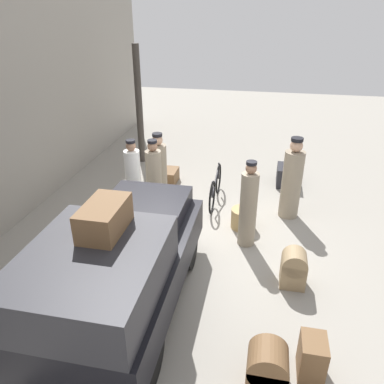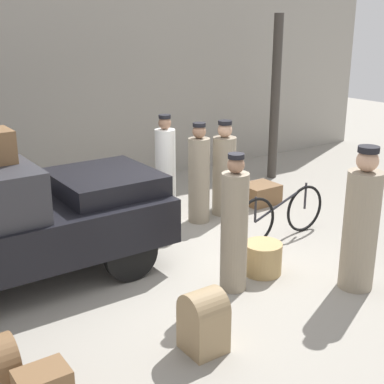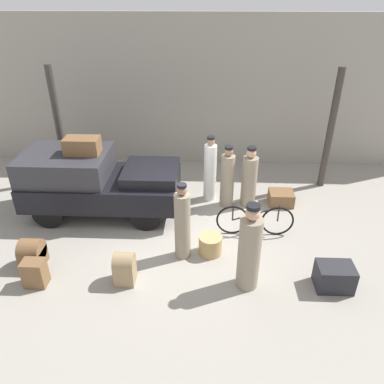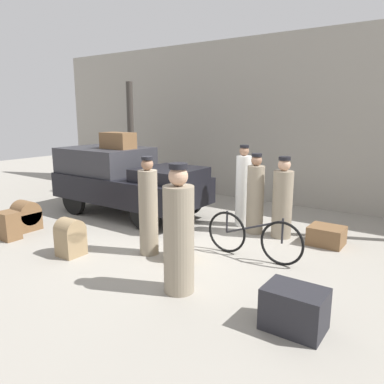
% 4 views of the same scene
% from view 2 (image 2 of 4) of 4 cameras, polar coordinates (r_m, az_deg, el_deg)
% --- Properties ---
extents(ground_plane, '(30.00, 30.00, 0.00)m').
position_cam_2_polar(ground_plane, '(7.52, -0.39, -7.56)').
color(ground_plane, gray).
extents(station_building_facade, '(16.00, 0.15, 4.50)m').
position_cam_2_polar(station_building_facade, '(10.45, -13.41, 12.06)').
color(station_building_facade, gray).
rests_on(station_building_facade, ground).
extents(canopy_pillar_right, '(0.19, 0.19, 3.36)m').
position_cam_2_polar(canopy_pillar_right, '(11.28, 8.87, 9.80)').
color(canopy_pillar_right, '#38332D').
rests_on(canopy_pillar_right, ground).
extents(truck, '(3.77, 1.79, 1.61)m').
position_cam_2_polar(truck, '(7.01, -19.56, -2.65)').
color(truck, black).
rests_on(truck, ground).
extents(bicycle, '(1.79, 0.04, 0.80)m').
position_cam_2_polar(bicycle, '(8.30, 9.44, -2.39)').
color(bicycle, black).
rests_on(bicycle, ground).
extents(wicker_basket, '(0.51, 0.51, 0.43)m').
position_cam_2_polar(wicker_basket, '(7.21, 7.55, -7.01)').
color(wicker_basket, tan).
rests_on(wicker_basket, ground).
extents(porter_with_bicycle, '(0.43, 0.43, 1.82)m').
position_cam_2_polar(porter_with_bicycle, '(6.88, 17.56, -3.42)').
color(porter_with_bicycle, gray).
rests_on(porter_with_bicycle, ground).
extents(porter_standing_middle, '(0.33, 0.33, 1.80)m').
position_cam_2_polar(porter_standing_middle, '(8.77, -2.84, 2.02)').
color(porter_standing_middle, white).
rests_on(porter_standing_middle, ground).
extents(porter_lifting_near_truck, '(0.40, 0.40, 1.64)m').
position_cam_2_polar(porter_lifting_near_truck, '(9.15, 3.45, 2.10)').
color(porter_lifting_near_truck, gray).
rests_on(porter_lifting_near_truck, ground).
extents(porter_carrying_trunk, '(0.33, 0.33, 1.75)m').
position_cam_2_polar(porter_carrying_trunk, '(6.54, 4.53, -3.91)').
color(porter_carrying_trunk, gray).
rests_on(porter_carrying_trunk, ground).
extents(conductor_in_dark_uniform, '(0.35, 0.35, 1.67)m').
position_cam_2_polar(conductor_in_dark_uniform, '(8.77, 0.75, 1.59)').
color(conductor_in_dark_uniform, gray).
rests_on(conductor_in_dark_uniform, ground).
extents(suitcase_black_upright, '(0.39, 0.41, 0.67)m').
position_cam_2_polar(suitcase_black_upright, '(5.55, 1.23, -13.51)').
color(suitcase_black_upright, '#937A56').
rests_on(suitcase_black_upright, ground).
extents(trunk_umber_medium, '(0.63, 0.55, 0.36)m').
position_cam_2_polar(trunk_umber_medium, '(9.91, 7.24, -0.18)').
color(trunk_umber_medium, brown).
rests_on(trunk_umber_medium, ground).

